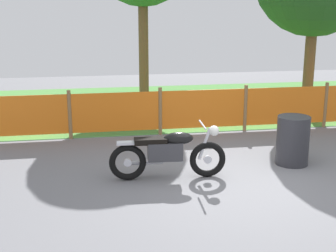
% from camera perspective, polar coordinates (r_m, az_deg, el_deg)
% --- Properties ---
extents(ground, '(24.00, 24.00, 0.02)m').
position_cam_1_polar(ground, '(7.80, 9.84, -7.03)').
color(ground, slate).
extents(grass_verge, '(24.00, 6.04, 0.01)m').
position_cam_1_polar(grass_verge, '(13.55, 1.17, 2.62)').
color(grass_verge, '#4C8C3D').
rests_on(grass_verge, ground).
extents(barrier_fence, '(9.78, 0.08, 1.05)m').
position_cam_1_polar(barrier_fence, '(10.56, 4.27, 2.05)').
color(barrier_fence, olive).
rests_on(barrier_fence, ground).
extents(motorcycle_lead, '(1.94, 0.57, 0.92)m').
position_cam_1_polar(motorcycle_lead, '(7.81, 0.09, -3.22)').
color(motorcycle_lead, black).
rests_on(motorcycle_lead, ground).
extents(oil_drum, '(0.58, 0.58, 0.88)m').
position_cam_1_polar(oil_drum, '(8.80, 14.74, -1.68)').
color(oil_drum, '#2D2D33').
rests_on(oil_drum, ground).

